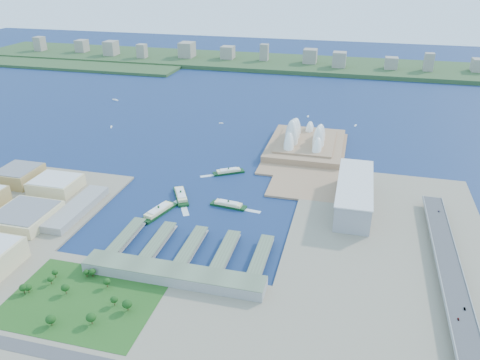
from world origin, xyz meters
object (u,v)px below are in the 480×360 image
(toaster_building, at_px, (354,194))
(ferry_d, at_px, (228,203))
(car_b, at_px, (465,309))
(ferry_b, at_px, (229,170))
(car_c, at_px, (439,211))
(ferry_c, at_px, (159,210))
(ferry_a, at_px, (181,194))
(car_a, at_px, (458,319))
(opera_house, at_px, (307,132))

(toaster_building, height_order, ferry_d, toaster_building)
(car_b, bearing_deg, ferry_b, 138.56)
(car_c, bearing_deg, ferry_c, 11.13)
(ferry_b, xyz_separation_m, car_c, (305.96, -77.47, 10.81))
(ferry_a, distance_m, car_a, 390.62)
(toaster_building, distance_m, ferry_a, 243.64)
(ferry_a, height_order, car_c, car_c)
(ferry_c, distance_m, car_a, 380.19)
(ferry_b, bearing_deg, car_c, 44.38)
(toaster_building, distance_m, ferry_b, 208.30)
(ferry_b, bearing_deg, ferry_c, -52.17)
(ferry_a, relative_size, ferry_d, 1.16)
(ferry_a, xyz_separation_m, ferry_b, (44.11, 97.85, -0.81))
(car_a, xyz_separation_m, car_c, (8.00, 208.72, 0.10))
(toaster_building, relative_size, car_b, 39.27)
(ferry_a, height_order, car_b, car_b)
(ferry_a, xyz_separation_m, car_a, (342.08, -188.34, 9.89))
(opera_house, xyz_separation_m, car_a, (191.00, -420.25, -16.54))
(ferry_a, height_order, ferry_c, ferry_c)
(toaster_building, bearing_deg, car_b, -61.91)
(opera_house, bearing_deg, ferry_d, -107.87)
(ferry_a, distance_m, car_c, 350.81)
(ferry_b, relative_size, car_a, 14.10)
(ferry_d, bearing_deg, opera_house, -11.09)
(opera_house, relative_size, car_c, 36.92)
(toaster_building, bearing_deg, ferry_b, 161.49)
(toaster_building, bearing_deg, ferry_a, -172.46)
(toaster_building, xyz_separation_m, ferry_c, (-253.36, -82.84, -14.71))
(ferry_b, bearing_deg, car_b, 17.15)
(toaster_building, height_order, car_a, toaster_building)
(opera_house, height_order, toaster_building, opera_house)
(ferry_d, bearing_deg, car_a, -117.02)
(ferry_b, xyz_separation_m, ferry_d, (29.42, -106.46, 0.05))
(ferry_d, bearing_deg, car_b, -113.84)
(ferry_b, xyz_separation_m, car_a, (297.96, -286.19, 10.71))
(toaster_building, xyz_separation_m, car_c, (109.00, -11.53, -4.94))
(opera_house, bearing_deg, ferry_a, -123.08)
(ferry_d, relative_size, car_b, 12.87)
(car_a, distance_m, car_b, 17.95)
(car_a, height_order, car_c, car_c)
(car_c, bearing_deg, car_b, 90.00)
(toaster_building, height_order, ferry_c, toaster_building)
(car_c, bearing_deg, ferry_a, 3.33)
(opera_house, bearing_deg, car_c, -46.75)
(ferry_c, bearing_deg, ferry_d, -136.76)
(ferry_d, height_order, car_c, car_c)
(toaster_building, bearing_deg, ferry_d, -166.40)
(car_b, relative_size, car_c, 0.81)
(ferry_b, bearing_deg, opera_house, 110.00)
(ferry_d, xyz_separation_m, car_b, (276.54, -163.66, 10.70))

